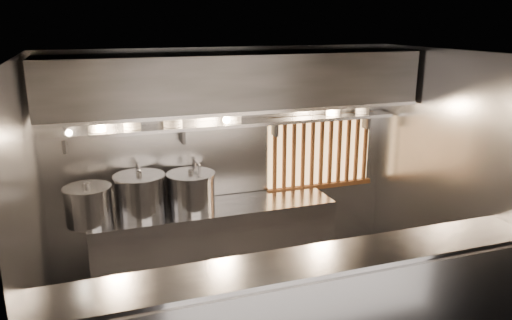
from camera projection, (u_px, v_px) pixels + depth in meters
floor at (269, 316)px, 5.44m from camera, size 4.50×4.50×0.00m
ceiling at (271, 55)px, 4.69m from camera, size 4.50×4.50×0.00m
wall_back at (228, 158)px, 6.43m from camera, size 4.50×0.00×4.50m
wall_left at (29, 224)px, 4.35m from camera, size 0.00×3.00×3.00m
wall_right at (451, 173)px, 5.78m from camera, size 0.00×3.00×3.00m
serving_counter at (307, 318)px, 4.42m from camera, size 4.50×0.56×1.13m
cooking_bench at (215, 240)px, 6.25m from camera, size 3.00×0.70×0.90m
bowl_shelf at (232, 124)px, 6.13m from camera, size 4.40×0.34×0.04m
exhaust_hood at (237, 82)px, 5.79m from camera, size 4.40×0.81×0.65m
wood_screen at (321, 152)px, 6.81m from camera, size 1.56×0.09×1.04m
faucet_left at (139, 177)px, 5.97m from camera, size 0.04×0.30×0.50m
faucet_right at (197, 171)px, 6.19m from camera, size 0.04×0.30×0.50m
heat_lamp at (65, 127)px, 5.05m from camera, size 0.25×0.35×0.20m
pendant_bulb at (227, 120)px, 5.97m from camera, size 0.09×0.09×0.19m
stock_pot_left at (89, 205)px, 5.57m from camera, size 0.66×0.66×0.47m
stock_pot_mid at (140, 195)px, 5.83m from camera, size 0.66×0.66×0.52m
stock_pot_right at (191, 191)px, 6.03m from camera, size 0.71×0.71×0.48m
bowl_stack_0 at (97, 126)px, 5.61m from camera, size 0.22×0.22×0.13m
bowl_stack_1 at (132, 124)px, 5.73m from camera, size 0.21×0.21×0.13m
bowl_stack_2 at (173, 121)px, 5.88m from camera, size 0.24×0.24×0.13m
bowl_stack_3 at (232, 119)px, 6.12m from camera, size 0.24×0.24×0.09m
bowl_stack_4 at (333, 112)px, 6.56m from camera, size 0.20×0.20×0.09m
bowl_stack_5 at (363, 109)px, 6.70m from camera, size 0.20×0.20×0.13m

